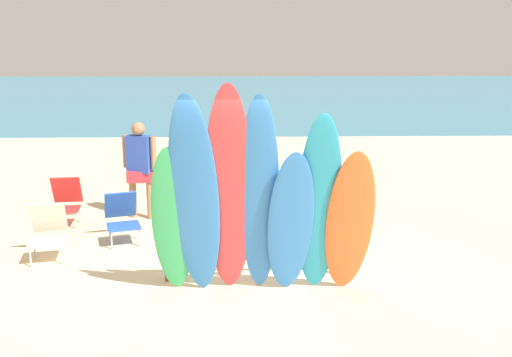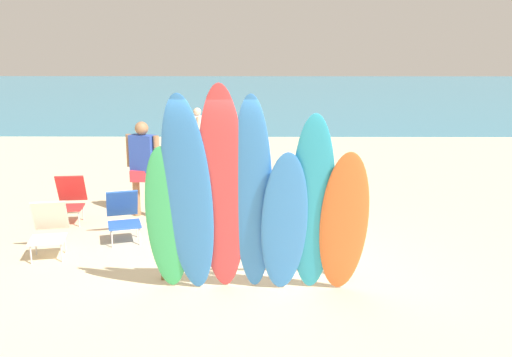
% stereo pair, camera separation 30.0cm
% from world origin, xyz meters
% --- Properties ---
extents(ground, '(60.00, 60.00, 0.00)m').
position_xyz_m(ground, '(0.00, 14.00, 0.00)').
color(ground, beige).
extents(ocean_water, '(60.00, 40.00, 0.02)m').
position_xyz_m(ocean_water, '(0.00, 32.12, 0.01)').
color(ocean_water, teal).
rests_on(ocean_water, ground).
extents(surfboard_rack, '(2.57, 0.07, 0.65)m').
position_xyz_m(surfboard_rack, '(0.00, 0.00, 0.50)').
color(surfboard_rack, brown).
rests_on(surfboard_rack, ground).
extents(surfboard_green_0, '(0.52, 0.74, 1.98)m').
position_xyz_m(surfboard_green_0, '(-1.06, -0.53, 0.99)').
color(surfboard_green_0, '#38B266').
rests_on(surfboard_green_0, ground).
extents(surfboard_blue_1, '(0.66, 0.95, 2.58)m').
position_xyz_m(surfboard_blue_1, '(-0.77, -0.66, 1.29)').
color(surfboard_blue_1, '#337AD1').
rests_on(surfboard_blue_1, ground).
extents(surfboard_red_2, '(0.58, 1.01, 2.69)m').
position_xyz_m(surfboard_red_2, '(-0.38, -0.65, 1.35)').
color(surfboard_red_2, '#D13D42').
rests_on(surfboard_red_2, ground).
extents(surfboard_blue_3, '(0.50, 0.97, 2.58)m').
position_xyz_m(surfboard_blue_3, '(-0.02, -0.64, 1.29)').
color(surfboard_blue_3, '#337AD1').
rests_on(surfboard_blue_3, ground).
extents(surfboard_blue_4, '(0.60, 0.77, 1.93)m').
position_xyz_m(surfboard_blue_4, '(0.35, -0.60, 0.96)').
color(surfboard_blue_4, '#337AD1').
rests_on(surfboard_blue_4, ground).
extents(surfboard_teal_5, '(0.58, 0.90, 2.37)m').
position_xyz_m(surfboard_teal_5, '(0.69, -0.62, 1.18)').
color(surfboard_teal_5, '#289EC6').
rests_on(surfboard_teal_5, ground).
extents(surfboard_orange_6, '(0.58, 0.77, 1.94)m').
position_xyz_m(surfboard_orange_6, '(1.07, -0.60, 0.97)').
color(surfboard_orange_6, orange).
rests_on(surfboard_orange_6, ground).
extents(beachgoer_strolling, '(0.63, 0.36, 1.75)m').
position_xyz_m(beachgoer_strolling, '(-2.04, 2.85, 1.01)').
color(beachgoer_strolling, '#9E704C').
rests_on(beachgoer_strolling, ground).
extents(beachgoer_midbeach, '(0.39, 0.55, 1.49)m').
position_xyz_m(beachgoer_midbeach, '(-1.59, 7.60, 0.86)').
color(beachgoer_midbeach, beige).
rests_on(beachgoer_midbeach, ground).
extents(beach_chair_red, '(0.63, 0.80, 0.81)m').
position_xyz_m(beach_chair_red, '(-3.08, 0.93, 0.43)').
color(beach_chair_red, '#B7B7BC').
rests_on(beach_chair_red, ground).
extents(beach_chair_blue, '(0.57, 0.75, 0.81)m').
position_xyz_m(beach_chair_blue, '(-3.32, 2.58, 0.43)').
color(beach_chair_blue, '#B7B7BC').
rests_on(beach_chair_blue, ground).
extents(beach_chair_striped, '(0.70, 0.86, 0.79)m').
position_xyz_m(beach_chair_striped, '(-2.14, 1.64, 0.42)').
color(beach_chair_striped, '#B7B7BC').
rests_on(beach_chair_striped, ground).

